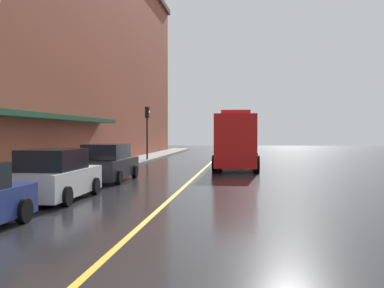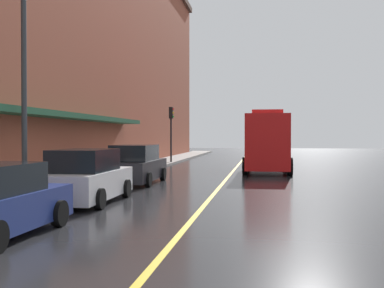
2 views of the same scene
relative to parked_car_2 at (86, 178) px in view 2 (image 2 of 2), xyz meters
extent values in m
plane|color=#232326|center=(3.93, 13.53, -0.82)|extent=(112.00, 112.00, 0.00)
cube|color=gray|center=(-2.27, 13.53, -0.75)|extent=(2.40, 70.00, 0.15)
cube|color=gold|center=(3.93, 13.53, -0.82)|extent=(0.16, 70.00, 0.01)
cube|color=brown|center=(-9.96, 12.53, 8.33)|extent=(12.99, 64.00, 18.31)
cube|color=#19472D|center=(-2.92, 4.53, 2.28)|extent=(1.20, 22.40, 0.24)
cylinder|color=black|center=(0.87, -4.04, -0.50)|extent=(0.23, 0.64, 0.64)
cube|color=silver|center=(0.00, 0.06, -0.21)|extent=(1.86, 4.61, 0.87)
cube|color=black|center=(0.00, -0.17, 0.58)|extent=(1.67, 2.54, 0.72)
cylinder|color=black|center=(-0.94, 1.49, -0.50)|extent=(0.22, 0.64, 0.64)
cylinder|color=black|center=(0.92, 1.50, -0.50)|extent=(0.22, 0.64, 0.64)
cylinder|color=black|center=(-0.92, -1.37, -0.50)|extent=(0.22, 0.64, 0.64)
cylinder|color=black|center=(0.94, -1.36, -0.50)|extent=(0.22, 0.64, 0.64)
cube|color=black|center=(-0.05, 6.43, -0.21)|extent=(1.86, 4.90, 0.89)
cube|color=black|center=(-0.05, 6.19, 0.60)|extent=(1.67, 2.69, 0.73)
cylinder|color=black|center=(-0.99, 7.95, -0.50)|extent=(0.22, 0.64, 0.64)
cylinder|color=black|center=(0.89, 7.95, -0.50)|extent=(0.22, 0.64, 0.64)
cylinder|color=black|center=(-0.99, 4.92, -0.50)|extent=(0.22, 0.64, 0.64)
cylinder|color=black|center=(0.89, 4.92, -0.50)|extent=(0.22, 0.64, 0.64)
cube|color=red|center=(6.01, 11.66, 1.03)|extent=(2.43, 2.32, 3.11)
cube|color=red|center=(6.01, 15.97, 0.91)|extent=(2.44, 5.63, 2.86)
cube|color=red|center=(6.01, 11.66, 2.71)|extent=(1.70, 0.60, 0.24)
cylinder|color=black|center=(7.24, 11.75, -0.32)|extent=(0.30, 1.00, 1.00)
cylinder|color=black|center=(4.78, 11.75, -0.32)|extent=(0.30, 1.00, 1.00)
cylinder|color=black|center=(7.24, 15.26, -0.32)|extent=(0.30, 1.00, 1.00)
cylinder|color=black|center=(4.78, 15.26, -0.32)|extent=(0.30, 1.00, 1.00)
cylinder|color=black|center=(7.25, 17.54, -0.32)|extent=(0.30, 1.00, 1.00)
cylinder|color=black|center=(4.78, 17.54, -0.32)|extent=(0.30, 1.00, 1.00)
cylinder|color=#4C4C51|center=(-1.42, 7.50, -0.15)|extent=(0.07, 0.07, 1.05)
cube|color=black|center=(-1.42, 7.50, 0.52)|extent=(0.14, 0.18, 0.28)
cylinder|color=#33383D|center=(-2.02, -0.29, 2.58)|extent=(0.18, 0.18, 6.50)
cylinder|color=#232326|center=(-1.37, 21.61, 1.03)|extent=(0.14, 0.14, 3.40)
cube|color=black|center=(-1.37, 21.61, 3.18)|extent=(0.28, 0.36, 0.90)
sphere|color=red|center=(-1.21, 21.61, 3.48)|extent=(0.16, 0.16, 0.16)
sphere|color=gold|center=(-1.21, 21.61, 3.18)|extent=(0.16, 0.16, 0.16)
sphere|color=green|center=(-1.21, 21.61, 2.88)|extent=(0.16, 0.16, 0.16)
camera|label=1|loc=(6.47, -15.20, 1.49)|focal=43.00mm
camera|label=2|loc=(5.77, -14.94, 1.39)|focal=44.44mm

